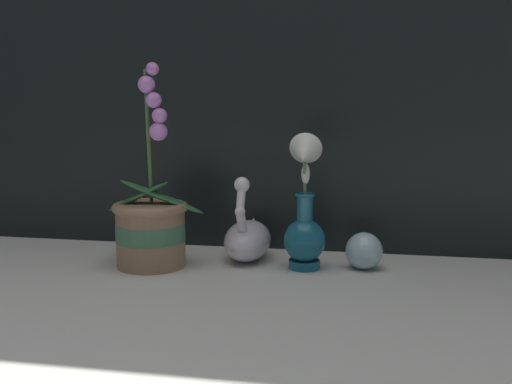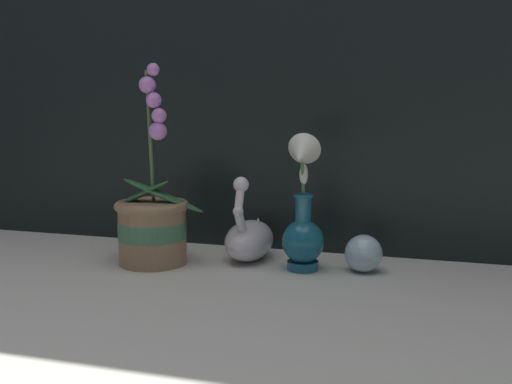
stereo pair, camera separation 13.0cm
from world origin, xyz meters
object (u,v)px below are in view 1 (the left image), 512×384
(orchid_potted_plant, at_px, (151,225))
(glass_sphere, at_px, (364,251))
(blue_vase, at_px, (304,218))
(swan_figurine, at_px, (248,238))

(orchid_potted_plant, bearing_deg, glass_sphere, 8.09)
(blue_vase, bearing_deg, orchid_potted_plant, -173.42)
(orchid_potted_plant, xyz_separation_m, blue_vase, (0.33, 0.04, 0.02))
(orchid_potted_plant, relative_size, glass_sphere, 5.49)
(glass_sphere, bearing_deg, blue_vase, -168.00)
(blue_vase, relative_size, glass_sphere, 3.67)
(glass_sphere, bearing_deg, swan_figurine, 173.65)
(blue_vase, bearing_deg, swan_figurine, 157.51)
(orchid_potted_plant, relative_size, blue_vase, 1.50)
(orchid_potted_plant, height_order, swan_figurine, orchid_potted_plant)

